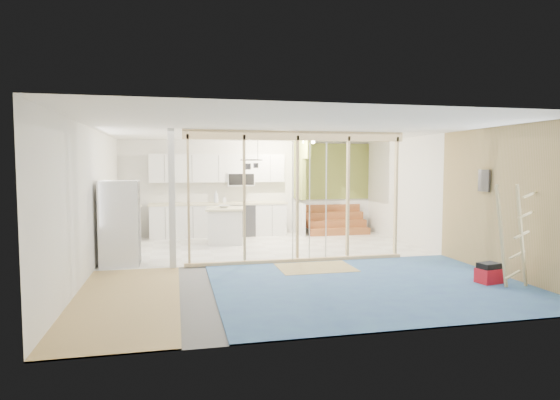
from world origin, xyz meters
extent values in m
cube|color=slate|center=(0.00, 0.00, 0.00)|extent=(7.00, 8.00, 0.01)
cube|color=white|center=(0.00, 0.00, 2.60)|extent=(7.00, 8.00, 0.01)
cube|color=silver|center=(0.00, 4.00, 1.30)|extent=(7.00, 0.01, 2.60)
cube|color=silver|center=(0.00, -4.00, 1.30)|extent=(7.00, 0.01, 2.60)
cube|color=silver|center=(-3.50, 0.00, 1.30)|extent=(0.01, 8.00, 2.60)
cube|color=silver|center=(3.50, 0.00, 1.30)|extent=(0.01, 8.00, 2.60)
cube|color=white|center=(0.00, 2.00, 0.01)|extent=(7.00, 4.00, 0.02)
cube|color=teal|center=(1.00, -2.00, 0.01)|extent=(5.00, 4.00, 0.02)
cube|color=tan|center=(-2.75, -2.00, 0.01)|extent=(1.50, 4.00, 0.02)
cube|color=tan|center=(0.50, -0.60, 0.02)|extent=(1.40, 1.00, 0.01)
cube|color=beige|center=(0.30, 0.00, 2.50)|extent=(4.40, 0.09, 0.18)
cube|color=beige|center=(0.30, 0.00, 0.05)|extent=(4.40, 0.09, 0.06)
cube|color=silver|center=(-2.10, 0.00, 1.30)|extent=(0.12, 0.14, 2.60)
cube|color=beige|center=(-1.80, 0.00, 1.30)|extent=(0.04, 0.09, 2.40)
cube|color=beige|center=(-0.75, 0.00, 1.30)|extent=(0.04, 0.09, 2.40)
cube|color=beige|center=(0.30, 0.00, 1.30)|extent=(0.05, 0.09, 2.40)
cube|color=beige|center=(1.35, 0.00, 1.30)|extent=(0.04, 0.09, 2.40)
cube|color=beige|center=(2.40, 0.00, 1.30)|extent=(0.04, 0.09, 2.40)
cylinder|color=silver|center=(0.20, -0.03, 1.22)|extent=(0.02, 0.02, 2.35)
cylinder|color=silver|center=(0.90, 0.02, 1.22)|extent=(0.02, 0.02, 2.35)
cylinder|color=silver|center=(0.55, 0.00, 1.22)|extent=(0.02, 0.02, 2.35)
cube|color=white|center=(-0.90, 3.70, 0.44)|extent=(3.60, 0.60, 0.88)
cube|color=beige|center=(-0.90, 3.70, 0.91)|extent=(3.66, 0.64, 0.05)
cube|color=white|center=(-3.20, 2.60, 0.44)|extent=(0.60, 1.60, 0.88)
cube|color=beige|center=(-3.20, 2.60, 0.91)|extent=(0.64, 1.64, 0.05)
cube|color=white|center=(-0.90, 3.82, 1.85)|extent=(3.60, 0.34, 0.75)
cube|color=white|center=(-0.30, 3.78, 1.55)|extent=(0.72, 0.38, 0.36)
cube|color=black|center=(-0.30, 3.59, 1.55)|extent=(0.68, 0.02, 0.30)
cube|color=olive|center=(1.30, 3.55, 1.80)|extent=(0.10, 0.90, 1.60)
cube|color=white|center=(1.30, 3.55, 0.45)|extent=(0.10, 0.90, 0.90)
cube|color=olive|center=(1.30, 2.85, 2.35)|extent=(0.10, 0.50, 0.50)
cube|color=olive|center=(2.40, 3.97, 1.75)|extent=(2.20, 0.04, 1.60)
cube|color=white|center=(2.40, 3.97, 0.45)|extent=(2.20, 0.04, 0.90)
cube|color=#994D2C|center=(2.35, 3.20, 0.10)|extent=(1.70, 0.26, 0.20)
cube|color=#994D2C|center=(2.35, 3.46, 0.30)|extent=(1.70, 0.26, 0.20)
cube|color=#994D2C|center=(2.35, 3.72, 0.50)|extent=(1.70, 0.26, 0.20)
cube|color=#994D2C|center=(2.35, 3.98, 0.70)|extent=(1.70, 0.26, 0.20)
torus|color=black|center=(-0.30, 1.90, 2.05)|extent=(0.52, 0.52, 0.02)
cylinder|color=black|center=(-0.45, 1.90, 2.30)|extent=(0.01, 0.01, 0.50)
cylinder|color=black|center=(-0.15, 1.90, 2.30)|extent=(0.01, 0.01, 0.50)
cylinder|color=#393A3F|center=(-0.40, 1.80, 1.90)|extent=(0.14, 0.14, 0.14)
cylinder|color=#393A3F|center=(-0.18, 2.00, 1.92)|extent=(0.12, 0.12, 0.12)
cube|color=tan|center=(3.48, -2.00, 1.30)|extent=(0.02, 4.00, 2.60)
cube|color=#393A3F|center=(3.43, -1.40, 1.65)|extent=(0.04, 0.30, 0.40)
cylinder|color=#FFEABF|center=(1.40, 3.00, 2.54)|extent=(0.32, 0.32, 0.08)
cube|color=white|center=(-3.08, 0.45, 0.82)|extent=(0.71, 0.68, 1.64)
cube|color=#393A3F|center=(-2.73, 0.45, 0.82)|extent=(0.02, 0.66, 1.61)
cube|color=silver|center=(-0.85, 2.51, 0.41)|extent=(0.91, 0.91, 0.83)
cube|color=beige|center=(-0.85, 2.51, 0.87)|extent=(1.02, 1.02, 0.05)
imported|color=beige|center=(-0.88, 2.48, 0.93)|extent=(0.35, 0.35, 0.07)
imported|color=silver|center=(-0.98, 3.68, 1.09)|extent=(0.16, 0.16, 0.32)
imported|color=white|center=(-0.76, 3.64, 1.02)|extent=(0.08, 0.08, 0.18)
cube|color=red|center=(2.91, -2.30, 0.13)|extent=(0.41, 0.34, 0.26)
cube|color=black|center=(2.91, -2.30, 0.30)|extent=(0.37, 0.30, 0.09)
cube|color=#CCB97D|center=(2.85, -2.65, 0.83)|extent=(0.38, 0.16, 1.63)
cube|color=#CCB97D|center=(3.20, -2.65, 0.83)|extent=(0.38, 0.16, 1.63)
cube|color=#CCB97D|center=(3.07, -2.65, 0.22)|extent=(0.38, 0.16, 0.11)
cube|color=#CCB97D|center=(3.14, -2.65, 0.54)|extent=(0.38, 0.16, 0.11)
cube|color=#CCB97D|center=(3.20, -2.65, 0.85)|extent=(0.38, 0.16, 0.11)
cube|color=#CCB97D|center=(3.27, -2.65, 1.16)|extent=(0.38, 0.16, 0.11)
cube|color=#CCB97D|center=(3.33, -2.65, 1.47)|extent=(0.38, 0.16, 0.11)
camera|label=1|loc=(-2.04, -8.85, 1.92)|focal=30.00mm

